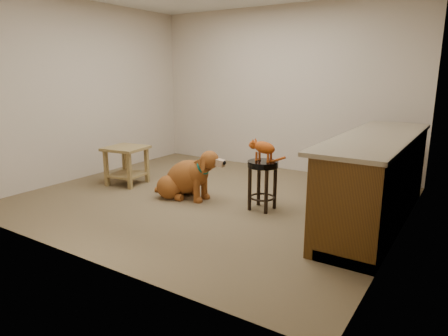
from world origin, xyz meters
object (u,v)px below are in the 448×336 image
Objects in this scene: tabby_kitten at (263,148)px; wood_stool at (374,180)px; golden_retriever at (186,178)px; side_table at (126,160)px; padded_stool at (263,175)px.

wood_stool is at bearing 30.72° from tabby_kitten.
golden_retriever is at bearing -159.85° from wood_stool.
wood_stool is 0.66× the size of golden_retriever.
side_table is 1.32× the size of tabby_kitten.
padded_stool is at bearing -5.72° from tabby_kitten.
golden_retriever is at bearing -2.54° from side_table.
wood_stool is at bearing 12.66° from side_table.
golden_retriever is at bearing -171.39° from tabby_kitten.
golden_retriever reaches higher than side_table.
padded_stool is at bearing -149.78° from wood_stool.
tabby_kitten reaches higher than golden_retriever.
wood_stool is 1.62× the size of tabby_kitten.
side_table is at bearing -167.34° from wood_stool.
side_table is 0.54× the size of golden_retriever.
wood_stool is (1.10, 0.64, -0.03)m from padded_stool.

